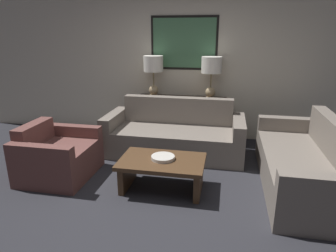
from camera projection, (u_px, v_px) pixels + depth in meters
ground_plane at (151, 203)px, 3.46m from camera, size 20.00×20.00×0.00m
back_wall at (184, 64)px, 5.40m from camera, size 8.20×0.12×2.65m
console_table at (181, 118)px, 5.44m from camera, size 1.59×0.37×0.78m
table_lamp_left at (153, 68)px, 5.27m from camera, size 0.34×0.34×0.72m
table_lamp_right at (211, 69)px, 5.08m from camera, size 0.34×0.34×0.72m
couch_by_back_wall at (175, 136)px, 4.83m from camera, size 2.17×0.91×0.86m
couch_by_side at (305, 165)px, 3.77m from camera, size 0.91×2.17×0.86m
coffee_table at (162, 168)px, 3.69m from camera, size 1.04×0.66×0.40m
decorative_bowl at (163, 158)px, 3.66m from camera, size 0.29×0.29×0.04m
armchair_near_back_wall at (58, 157)px, 4.05m from camera, size 0.86×0.96×0.73m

